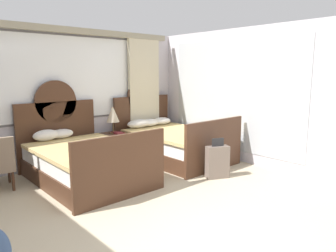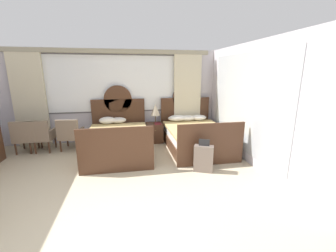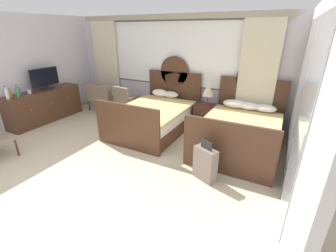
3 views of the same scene
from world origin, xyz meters
The scene contains 20 objects.
ground_plane centered at (0.00, 0.00, 0.00)m, with size 24.00×24.00×0.00m, color #BCAD8E.
wall_back_window centered at (0.00, 3.99, 1.44)m, with size 6.18×0.22×2.70m.
wall_left centered at (-3.12, 1.70, 1.35)m, with size 0.07×4.60×2.70m.
wall_right_mirror centered at (3.12, 1.73, 1.35)m, with size 0.08×4.60×2.70m.
bed_near_window centered at (0.12, 2.85, 0.35)m, with size 1.54×2.26×1.68m.
bed_near_mirror centered at (2.17, 2.86, 0.36)m, with size 1.54×2.26×1.68m.
nightstand_between_beds centered at (1.15, 3.60, 0.29)m, with size 0.48×0.50×0.57m.
table_lamp_on_nightstand centered at (1.19, 3.61, 0.97)m, with size 0.27×0.27×0.58m.
book_on_nightstand centered at (1.24, 3.51, 0.59)m, with size 0.18×0.26×0.03m.
dresser_minibar centered at (-2.84, 2.00, 0.42)m, with size 0.52×1.99×0.84m.
tv_flatscreen centered at (-2.81, 2.14, 1.13)m, with size 0.20×0.78×0.56m.
bottle_water_clear centered at (-2.76, 1.10, 0.96)m, with size 0.08×0.08×0.30m.
bottle_liquor_amber centered at (-2.85, 1.22, 0.93)m, with size 0.06×0.06×0.22m.
bottle_soda_green centered at (-2.73, 1.32, 0.96)m, with size 0.07×0.07×0.29m.
bottle_spirit_blue centered at (-2.85, 1.45, 0.92)m, with size 0.05×0.05×0.20m.
cup_on_dresser centered at (-2.79, 1.64, 0.89)m, with size 0.11×0.08×0.08m.
armchair_by_window_left centered at (-1.15, 3.32, 0.46)m, with size 0.62×0.62×0.86m.
armchair_by_window_centre centered at (-1.87, 3.32, 0.46)m, with size 0.58×0.58×0.86m.
armchair_by_window_right centered at (-2.21, 3.32, 0.46)m, with size 0.55×0.55×0.86m.
suitcase_on_floor centered at (1.90, 1.41, 0.29)m, with size 0.43×0.32×0.71m.
Camera 3 is at (2.84, -1.72, 2.31)m, focal length 24.44 mm.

